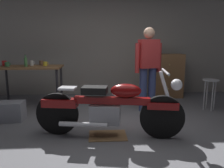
# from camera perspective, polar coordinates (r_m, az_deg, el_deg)

# --- Properties ---
(ground_plane) EXTENTS (12.00, 12.00, 0.00)m
(ground_plane) POSITION_cam_1_polar(r_m,az_deg,el_deg) (3.42, 1.56, -12.97)
(ground_plane) COLOR slate
(back_wall) EXTENTS (8.00, 0.12, 3.10)m
(back_wall) POSITION_cam_1_polar(r_m,az_deg,el_deg) (5.93, -0.96, 12.38)
(back_wall) COLOR gray
(back_wall) RESTS_ON ground_plane
(workbench) EXTENTS (1.30, 0.64, 0.90)m
(workbench) POSITION_cam_1_polar(r_m,az_deg,el_deg) (4.85, -20.62, 3.07)
(workbench) COLOR brown
(workbench) RESTS_ON ground_plane
(motorcycle) EXTENTS (2.17, 0.68, 1.00)m
(motorcycle) POSITION_cam_1_polar(r_m,az_deg,el_deg) (3.20, -0.64, -6.06)
(motorcycle) COLOR black
(motorcycle) RESTS_ON ground_plane
(person_standing) EXTENTS (0.55, 0.31, 1.67)m
(person_standing) POSITION_cam_1_polar(r_m,az_deg,el_deg) (4.43, 9.43, 4.74)
(person_standing) COLOR #39497E
(person_standing) RESTS_ON ground_plane
(shop_stool) EXTENTS (0.32, 0.32, 0.64)m
(shop_stool) POSITION_cam_1_polar(r_m,az_deg,el_deg) (4.90, 24.28, -0.56)
(shop_stool) COLOR #B2B2B7
(shop_stool) RESTS_ON ground_plane
(wooden_dresser) EXTENTS (0.80, 0.47, 1.10)m
(wooden_dresser) POSITION_cam_1_polar(r_m,az_deg,el_deg) (5.75, 13.92, 2.14)
(wooden_dresser) COLOR brown
(wooden_dresser) RESTS_ON ground_plane
(drip_tray) EXTENTS (0.56, 0.40, 0.01)m
(drip_tray) POSITION_cam_1_polar(r_m,az_deg,el_deg) (3.36, -1.12, -13.30)
(drip_tray) COLOR olive
(drip_tray) RESTS_ON ground_plane
(storage_bin) EXTENTS (0.44, 0.32, 0.34)m
(storage_bin) POSITION_cam_1_polar(r_m,az_deg,el_deg) (4.32, -24.83, -6.47)
(storage_bin) COLOR gray
(storage_bin) RESTS_ON ground_plane
(mug_yellow_tall) EXTENTS (0.11, 0.08, 0.09)m
(mug_yellow_tall) POSITION_cam_1_polar(r_m,az_deg,el_deg) (4.79, -17.05, 5.09)
(mug_yellow_tall) COLOR yellow
(mug_yellow_tall) RESTS_ON workbench
(mug_white_ceramic) EXTENTS (0.11, 0.07, 0.11)m
(mug_white_ceramic) POSITION_cam_1_polar(r_m,az_deg,el_deg) (4.94, -20.21, 5.16)
(mug_white_ceramic) COLOR white
(mug_white_ceramic) RESTS_ON workbench
(mug_brown_stoneware) EXTENTS (0.12, 0.09, 0.10)m
(mug_brown_stoneware) POSITION_cam_1_polar(r_m,az_deg,el_deg) (4.96, -17.94, 5.29)
(mug_brown_stoneware) COLOR brown
(mug_brown_stoneware) RESTS_ON workbench
(mug_red_diner) EXTENTS (0.13, 0.09, 0.11)m
(mug_red_diner) POSITION_cam_1_polar(r_m,az_deg,el_deg) (5.13, -26.28, 4.90)
(mug_red_diner) COLOR red
(mug_red_diner) RESTS_ON workbench
(mug_green_speckled) EXTENTS (0.12, 0.09, 0.09)m
(mug_green_speckled) POSITION_cam_1_polar(r_m,az_deg,el_deg) (4.94, -25.70, 4.68)
(mug_green_speckled) COLOR #3D7F4C
(mug_green_speckled) RESTS_ON workbench
(bottle) EXTENTS (0.06, 0.06, 0.24)m
(bottle) POSITION_cam_1_polar(r_m,az_deg,el_deg) (4.78, -21.61, 5.43)
(bottle) COLOR #4C8C4C
(bottle) RESTS_ON workbench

